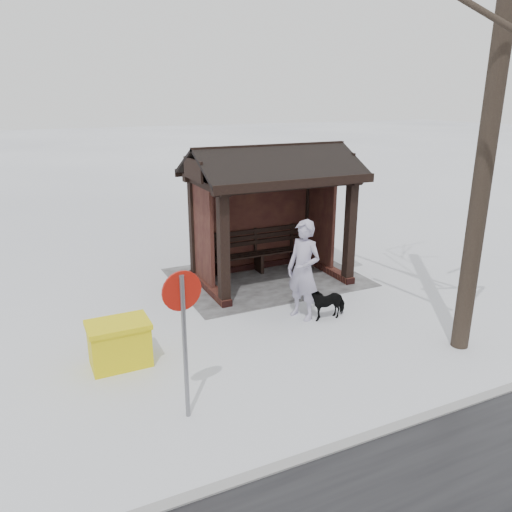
{
  "coord_description": "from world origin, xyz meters",
  "views": [
    {
      "loc": [
        4.9,
        9.64,
        4.09
      ],
      "look_at": [
        0.75,
        0.8,
        0.93
      ],
      "focal_mm": 35.0,
      "sensor_mm": 36.0,
      "label": 1
    }
  ],
  "objects_px": {
    "grit_bin": "(119,343)",
    "road_sign": "(183,312)",
    "bus_shelter": "(268,186)",
    "pedestrian": "(304,270)",
    "dog": "(325,301)"
  },
  "relations": [
    {
      "from": "pedestrian",
      "to": "grit_bin",
      "type": "bearing_deg",
      "value": -107.28
    },
    {
      "from": "pedestrian",
      "to": "bus_shelter",
      "type": "bearing_deg",
      "value": 148.59
    },
    {
      "from": "pedestrian",
      "to": "grit_bin",
      "type": "relative_size",
      "value": 2.0
    },
    {
      "from": "bus_shelter",
      "to": "grit_bin",
      "type": "bearing_deg",
      "value": 33.24
    },
    {
      "from": "pedestrian",
      "to": "dog",
      "type": "xyz_separation_m",
      "value": [
        -0.39,
        0.19,
        -0.63
      ]
    },
    {
      "from": "dog",
      "to": "road_sign",
      "type": "distance_m",
      "value": 4.0
    },
    {
      "from": "dog",
      "to": "road_sign",
      "type": "height_order",
      "value": "road_sign"
    },
    {
      "from": "pedestrian",
      "to": "road_sign",
      "type": "xyz_separation_m",
      "value": [
        2.95,
        2.04,
        0.54
      ]
    },
    {
      "from": "pedestrian",
      "to": "road_sign",
      "type": "bearing_deg",
      "value": -77.9
    },
    {
      "from": "road_sign",
      "to": "dog",
      "type": "bearing_deg",
      "value": -157.81
    },
    {
      "from": "pedestrian",
      "to": "grit_bin",
      "type": "xyz_separation_m",
      "value": [
        3.51,
        0.32,
        -0.59
      ]
    },
    {
      "from": "pedestrian",
      "to": "dog",
      "type": "bearing_deg",
      "value": 41.54
    },
    {
      "from": "grit_bin",
      "to": "road_sign",
      "type": "distance_m",
      "value": 2.13
    },
    {
      "from": "grit_bin",
      "to": "bus_shelter",
      "type": "bearing_deg",
      "value": -147.19
    },
    {
      "from": "pedestrian",
      "to": "grit_bin",
      "type": "height_order",
      "value": "pedestrian"
    }
  ]
}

